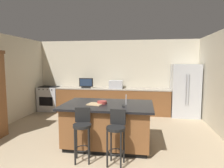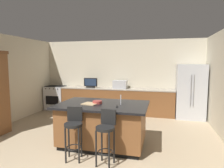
{
  "view_description": "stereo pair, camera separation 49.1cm",
  "coord_description": "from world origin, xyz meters",
  "px_view_note": "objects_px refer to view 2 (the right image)",
  "views": [
    {
      "loc": [
        1.03,
        -2.22,
        1.84
      ],
      "look_at": [
        0.17,
        3.18,
        1.24
      ],
      "focal_mm": 31.74,
      "sensor_mm": 36.0,
      "label": 1
    },
    {
      "loc": [
        1.51,
        -2.12,
        1.84
      ],
      "look_at": [
        0.17,
        3.18,
        1.24
      ],
      "focal_mm": 31.74,
      "sensor_mm": 36.0,
      "label": 2
    }
  ],
  "objects_px": {
    "fruit_bowl": "(97,102)",
    "tv_remote": "(117,106)",
    "range_oven": "(56,98)",
    "cutting_board": "(90,104)",
    "tv_monitor": "(91,83)",
    "cell_phone": "(95,101)",
    "kitchen_island": "(103,124)",
    "microwave": "(120,84)",
    "refrigerator": "(190,92)",
    "bar_stool_right": "(106,132)",
    "bar_stool_left": "(74,129)"
  },
  "relations": [
    {
      "from": "cell_phone",
      "to": "kitchen_island",
      "type": "bearing_deg",
      "value": -48.53
    },
    {
      "from": "range_oven",
      "to": "bar_stool_left",
      "type": "distance_m",
      "value": 4.33
    },
    {
      "from": "microwave",
      "to": "cutting_board",
      "type": "height_order",
      "value": "microwave"
    },
    {
      "from": "tv_monitor",
      "to": "tv_remote",
      "type": "height_order",
      "value": "tv_monitor"
    },
    {
      "from": "tv_monitor",
      "to": "fruit_bowl",
      "type": "distance_m",
      "value": 3.0
    },
    {
      "from": "cutting_board",
      "to": "kitchen_island",
      "type": "bearing_deg",
      "value": 20.51
    },
    {
      "from": "kitchen_island",
      "to": "fruit_bowl",
      "type": "relative_size",
      "value": 9.26
    },
    {
      "from": "range_oven",
      "to": "cutting_board",
      "type": "height_order",
      "value": "cutting_board"
    },
    {
      "from": "bar_stool_right",
      "to": "tv_remote",
      "type": "distance_m",
      "value": 0.7
    },
    {
      "from": "fruit_bowl",
      "to": "refrigerator",
      "type": "bearing_deg",
      "value": 50.28
    },
    {
      "from": "refrigerator",
      "to": "fruit_bowl",
      "type": "distance_m",
      "value": 3.59
    },
    {
      "from": "tv_monitor",
      "to": "fruit_bowl",
      "type": "bearing_deg",
      "value": -66.85
    },
    {
      "from": "kitchen_island",
      "to": "range_oven",
      "type": "height_order",
      "value": "kitchen_island"
    },
    {
      "from": "range_oven",
      "to": "cutting_board",
      "type": "xyz_separation_m",
      "value": [
        2.51,
        -2.9,
        0.48
      ]
    },
    {
      "from": "microwave",
      "to": "bar_stool_left",
      "type": "height_order",
      "value": "microwave"
    },
    {
      "from": "cutting_board",
      "to": "cell_phone",
      "type": "bearing_deg",
      "value": 89.61
    },
    {
      "from": "microwave",
      "to": "tv_monitor",
      "type": "relative_size",
      "value": 0.94
    },
    {
      "from": "microwave",
      "to": "bar_stool_right",
      "type": "relative_size",
      "value": 0.49
    },
    {
      "from": "fruit_bowl",
      "to": "kitchen_island",
      "type": "bearing_deg",
      "value": -1.05
    },
    {
      "from": "bar_stool_right",
      "to": "cell_phone",
      "type": "distance_m",
      "value": 1.22
    },
    {
      "from": "range_oven",
      "to": "cutting_board",
      "type": "bearing_deg",
      "value": -49.12
    },
    {
      "from": "tv_remote",
      "to": "fruit_bowl",
      "type": "bearing_deg",
      "value": 145.09
    },
    {
      "from": "fruit_bowl",
      "to": "cell_phone",
      "type": "height_order",
      "value": "fruit_bowl"
    },
    {
      "from": "refrigerator",
      "to": "bar_stool_right",
      "type": "distance_m",
      "value": 4.03
    },
    {
      "from": "refrigerator",
      "to": "tv_remote",
      "type": "distance_m",
      "value": 3.46
    },
    {
      "from": "kitchen_island",
      "to": "range_oven",
      "type": "xyz_separation_m",
      "value": [
        -2.77,
        2.81,
        -0.01
      ]
    },
    {
      "from": "refrigerator",
      "to": "tv_remote",
      "type": "height_order",
      "value": "refrigerator"
    },
    {
      "from": "refrigerator",
      "to": "range_oven",
      "type": "xyz_separation_m",
      "value": [
        -4.94,
        0.05,
        -0.43
      ]
    },
    {
      "from": "bar_stool_right",
      "to": "cutting_board",
      "type": "relative_size",
      "value": 3.17
    },
    {
      "from": "fruit_bowl",
      "to": "microwave",
      "type": "bearing_deg",
      "value": 91.54
    },
    {
      "from": "cutting_board",
      "to": "tv_remote",
      "type": "bearing_deg",
      "value": -8.94
    },
    {
      "from": "tv_monitor",
      "to": "cutting_board",
      "type": "relative_size",
      "value": 1.63
    },
    {
      "from": "fruit_bowl",
      "to": "cell_phone",
      "type": "relative_size",
      "value": 1.41
    },
    {
      "from": "range_oven",
      "to": "tv_remote",
      "type": "relative_size",
      "value": 5.47
    },
    {
      "from": "tv_monitor",
      "to": "bar_stool_left",
      "type": "height_order",
      "value": "tv_monitor"
    },
    {
      "from": "refrigerator",
      "to": "fruit_bowl",
      "type": "relative_size",
      "value": 8.41
    },
    {
      "from": "microwave",
      "to": "bar_stool_left",
      "type": "distance_m",
      "value": 3.61
    },
    {
      "from": "kitchen_island",
      "to": "microwave",
      "type": "height_order",
      "value": "microwave"
    },
    {
      "from": "kitchen_island",
      "to": "bar_stool_right",
      "type": "relative_size",
      "value": 1.98
    },
    {
      "from": "kitchen_island",
      "to": "fruit_bowl",
      "type": "bearing_deg",
      "value": 178.95
    },
    {
      "from": "kitchen_island",
      "to": "refrigerator",
      "type": "height_order",
      "value": "refrigerator"
    },
    {
      "from": "tv_monitor",
      "to": "cell_phone",
      "type": "distance_m",
      "value": 2.75
    },
    {
      "from": "refrigerator",
      "to": "fruit_bowl",
      "type": "height_order",
      "value": "refrigerator"
    },
    {
      "from": "fruit_bowl",
      "to": "tv_remote",
      "type": "relative_size",
      "value": 1.24
    },
    {
      "from": "bar_stool_right",
      "to": "range_oven",
      "type": "bearing_deg",
      "value": 137.26
    },
    {
      "from": "kitchen_island",
      "to": "tv_monitor",
      "type": "relative_size",
      "value": 3.84
    },
    {
      "from": "fruit_bowl",
      "to": "tv_monitor",
      "type": "bearing_deg",
      "value": 113.15
    },
    {
      "from": "microwave",
      "to": "fruit_bowl",
      "type": "distance_m",
      "value": 2.81
    },
    {
      "from": "tv_monitor",
      "to": "fruit_bowl",
      "type": "xyz_separation_m",
      "value": [
        1.18,
        -2.76,
        -0.11
      ]
    },
    {
      "from": "range_oven",
      "to": "microwave",
      "type": "distance_m",
      "value": 2.64
    }
  ]
}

